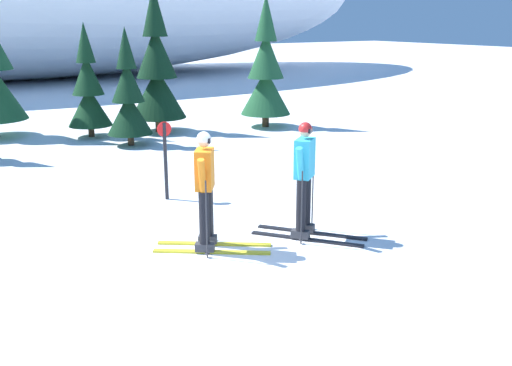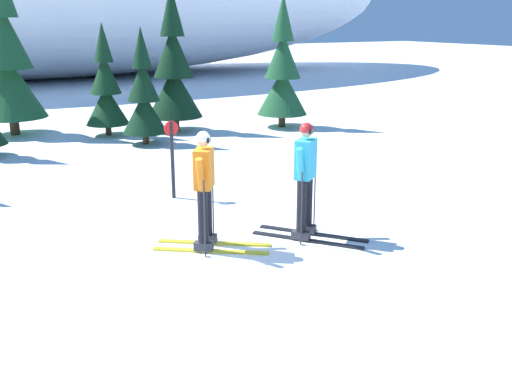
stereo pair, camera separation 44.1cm
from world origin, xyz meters
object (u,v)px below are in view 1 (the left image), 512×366
Objects in this scene: pine_tree_center at (88,90)px; pine_tree_right at (157,72)px; skier_orange_jacket at (206,189)px; pine_tree_center_right at (128,97)px; trail_marker_post at (165,156)px; skier_cyan_jacket at (305,178)px; pine_tree_far_right at (266,73)px.

pine_tree_center is 0.75× the size of pine_tree_right.
pine_tree_center reaches higher than skier_orange_jacket.
pine_tree_right is at bearing 44.61° from pine_tree_center_right.
trail_marker_post is (-0.64, -6.81, -0.51)m from pine_tree_center.
pine_tree_right is at bearing 80.36° from skier_cyan_jacket.
pine_tree_center is 2.06m from pine_tree_right.
pine_tree_center_right is at bearing 77.51° from skier_orange_jacket.
trail_marker_post is (-2.63, -6.49, -0.95)m from pine_tree_right.
skier_cyan_jacket reaches higher than skier_orange_jacket.
pine_tree_right is (1.61, 9.47, 0.85)m from skier_cyan_jacket.
pine_tree_far_right is (4.64, 0.41, 0.38)m from pine_tree_center_right.
pine_tree_far_right is at bearing -14.46° from pine_tree_center.
trail_marker_post is at bearing -112.06° from pine_tree_right.
pine_tree_far_right is (4.81, 8.45, 0.74)m from skier_cyan_jacket.
pine_tree_center_right is at bearing 76.82° from trail_marker_post.
pine_tree_right reaches higher than pine_tree_center_right.
pine_tree_center is 2.17× the size of trail_marker_post.
skier_orange_jacket is 0.57× the size of pine_tree_center_right.
skier_cyan_jacket is 0.45× the size of pine_tree_far_right.
pine_tree_far_right is (6.34, 8.10, 0.76)m from skier_orange_jacket.
pine_tree_right is 7.07m from trail_marker_post.
pine_tree_center is at bearing 107.33° from pine_tree_center_right.
pine_tree_right is at bearing 162.39° from pine_tree_far_right.
pine_tree_right is (1.99, -0.32, 0.44)m from pine_tree_center.
skier_cyan_jacket is at bearing -99.64° from pine_tree_right.
skier_cyan_jacket is 9.81m from pine_tree_center.
pine_tree_center reaches higher than trail_marker_post.
skier_cyan_jacket is at bearing -87.77° from pine_tree_center.
skier_orange_jacket is 10.32m from pine_tree_far_right.
skier_cyan_jacket is at bearing -12.91° from skier_orange_jacket.
pine_tree_center_right is 2.10× the size of trail_marker_post.
skier_orange_jacket is at bearing -97.00° from pine_tree_center.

